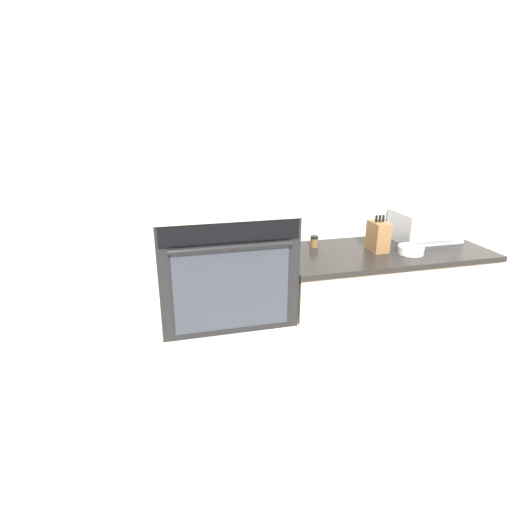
{
  "coord_description": "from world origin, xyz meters",
  "views": [
    {
      "loc": [
        -0.74,
        -1.95,
        1.74
      ],
      "look_at": [
        -0.21,
        0.21,
        0.95
      ],
      "focal_mm": 28.0,
      "sensor_mm": 36.0,
      "label": 1
    }
  ],
  "objects": [
    {
      "name": "ground_plane",
      "position": [
        0.0,
        0.0,
        0.0
      ],
      "size": [
        12.0,
        12.0,
        0.0
      ],
      "primitive_type": "plane",
      "color": "beige"
    },
    {
      "name": "wall_back",
      "position": [
        0.0,
        0.63,
        1.25
      ],
      "size": [
        8.0,
        0.05,
        2.5
      ],
      "color": "silver",
      "rests_on": "ground_plane"
    },
    {
      "name": "oven_cabinet_base",
      "position": [
        -0.4,
        0.3,
        0.28
      ],
      "size": [
        0.79,
        0.6,
        0.56
      ],
      "color": "beige",
      "rests_on": "ground_plane"
    },
    {
      "name": "wall_oven",
      "position": [
        -0.4,
        0.3,
        0.89
      ],
      "size": [
        0.77,
        0.64,
        0.65
      ],
      "color": "black",
      "rests_on": "oven_cabinet_base"
    },
    {
      "name": "oven_cabinet_upper",
      "position": [
        -0.4,
        0.3,
        1.53
      ],
      "size": [
        0.79,
        0.6,
        0.63
      ],
      "color": "beige",
      "rests_on": "wall_oven"
    },
    {
      "name": "counter_unit",
      "position": [
        0.68,
        0.3,
        0.44
      ],
      "size": [
        1.39,
        0.63,
        0.89
      ],
      "color": "beige",
      "rests_on": "ground_plane"
    },
    {
      "name": "microwave",
      "position": [
        1.08,
        0.43,
        0.99
      ],
      "size": [
        0.43,
        0.3,
        0.21
      ],
      "color": "#B2B5BA",
      "rests_on": "counter_unit"
    },
    {
      "name": "knife_block",
      "position": [
        0.63,
        0.29,
        0.98
      ],
      "size": [
        0.1,
        0.15,
        0.24
      ],
      "color": "olive",
      "rests_on": "counter_unit"
    },
    {
      "name": "bowl",
      "position": [
        0.81,
        0.19,
        0.91
      ],
      "size": [
        0.16,
        0.16,
        0.05
      ],
      "color": "white",
      "rests_on": "counter_unit"
    },
    {
      "name": "condiment_jar_near",
      "position": [
        0.08,
        0.34,
        0.92
      ],
      "size": [
        0.04,
        0.04,
        0.08
      ],
      "color": "silver",
      "rests_on": "counter_unit"
    },
    {
      "name": "condiment_jar_mid",
      "position": [
        0.26,
        0.46,
        0.92
      ],
      "size": [
        0.06,
        0.06,
        0.08
      ],
      "color": "brown",
      "rests_on": "counter_unit"
    },
    {
      "name": "condiment_jar_far",
      "position": [
        0.66,
        0.44,
        0.93
      ],
      "size": [
        0.04,
        0.04,
        0.1
      ],
      "color": "silver",
      "rests_on": "counter_unit"
    }
  ]
}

